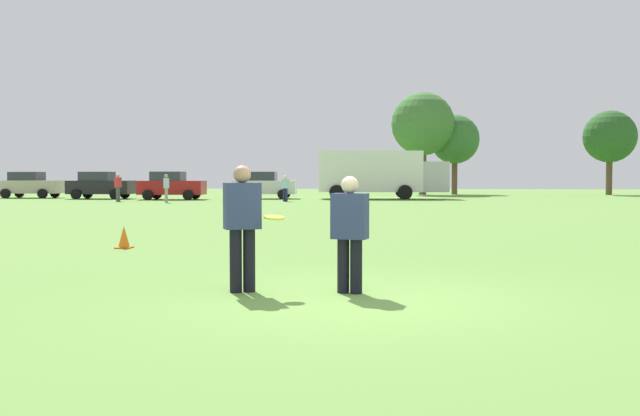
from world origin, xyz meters
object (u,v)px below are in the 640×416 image
at_px(player_thrower, 242,221).
at_px(bystander_far_jogger, 118,186).
at_px(parked_car_center, 171,185).
at_px(bystander_sideline_watcher, 166,187).
at_px(frisbee, 274,217).
at_px(parked_car_mid_left, 100,185).
at_px(parked_car_near_left, 30,185).
at_px(box_truck, 380,173).
at_px(parked_car_mid_right, 264,185).
at_px(bystander_field_marshal, 285,187).
at_px(player_defender, 350,228).
at_px(traffic_cone, 124,237).

relative_size(player_thrower, bystander_far_jogger, 1.00).
xyz_separation_m(parked_car_center, bystander_sideline_watcher, (1.32, -5.11, -0.00)).
bearing_deg(frisbee, parked_car_mid_left, 115.82).
bearing_deg(frisbee, bystander_far_jogger, 114.60).
xyz_separation_m(frisbee, parked_car_center, (-12.54, 35.67, -0.07)).
distance_m(parked_car_mid_left, bystander_sideline_watcher, 8.99).
bearing_deg(parked_car_center, parked_car_near_left, 167.30).
bearing_deg(box_truck, parked_car_center, -169.20).
xyz_separation_m(parked_car_mid_right, bystander_field_marshal, (2.15, -4.87, -0.05)).
height_order(player_defender, parked_car_mid_left, parked_car_mid_left).
bearing_deg(parked_car_mid_right, bystander_sideline_watcher, -120.67).
relative_size(parked_car_mid_left, bystander_field_marshal, 2.74).
bearing_deg(traffic_cone, frisbee, -52.80).
relative_size(parked_car_mid_right, bystander_field_marshal, 2.74).
relative_size(parked_car_near_left, box_truck, 0.50).
xyz_separation_m(traffic_cone, parked_car_near_left, (-19.34, 32.72, 0.69)).
relative_size(player_defender, bystander_far_jogger, 0.91).
distance_m(parked_car_center, bystander_field_marshal, 8.27).
bearing_deg(bystander_sideline_watcher, bystander_field_marshal, 21.21).
xyz_separation_m(player_thrower, parked_car_center, (-12.11, 35.62, -0.02)).
relative_size(frisbee, bystander_sideline_watcher, 0.17).
bearing_deg(player_defender, parked_car_mid_right, 101.65).
relative_size(player_defender, frisbee, 5.62).
xyz_separation_m(player_defender, traffic_cone, (-5.09, 5.31, -0.63)).
bearing_deg(parked_car_near_left, frisbee, -58.41).
relative_size(player_thrower, box_truck, 0.19).
height_order(parked_car_mid_left, bystander_far_jogger, parked_car_mid_left).
distance_m(parked_car_center, bystander_far_jogger, 4.12).
xyz_separation_m(parked_car_mid_left, bystander_far_jogger, (3.03, -4.55, 0.02)).
xyz_separation_m(frisbee, parked_car_near_left, (-23.45, 38.13, -0.07)).
height_order(parked_car_near_left, bystander_field_marshal, parked_car_near_left).
bearing_deg(traffic_cone, bystander_sideline_watcher, 105.81).
bearing_deg(bystander_sideline_watcher, parked_car_mid_right, 59.33).
height_order(parked_car_center, bystander_field_marshal, parked_car_center).
distance_m(parked_car_mid_left, parked_car_mid_right, 11.01).
xyz_separation_m(parked_car_center, bystander_far_jogger, (-2.19, -3.49, 0.02)).
bearing_deg(bystander_field_marshal, bystander_sideline_watcher, -158.79).
xyz_separation_m(frisbee, bystander_sideline_watcher, (-11.23, 30.56, -0.07)).
bearing_deg(parked_car_near_left, bystander_far_jogger, -34.31).
distance_m(parked_car_mid_right, bystander_far_jogger, 9.80).
bearing_deg(bystander_sideline_watcher, traffic_cone, -74.19).
relative_size(frisbee, traffic_cone, 0.57).
bearing_deg(parked_car_center, bystander_far_jogger, -122.16).
distance_m(parked_car_mid_right, box_truck, 7.83).
height_order(frisbee, bystander_field_marshal, bystander_field_marshal).
bearing_deg(box_truck, parked_car_mid_right, -178.02).
xyz_separation_m(parked_car_near_left, bystander_sideline_watcher, (12.22, -7.57, -0.00)).
distance_m(player_thrower, traffic_cone, 6.53).
height_order(bystander_sideline_watcher, bystander_field_marshal, bystander_sideline_watcher).
bearing_deg(parked_car_mid_left, traffic_cone, -66.43).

